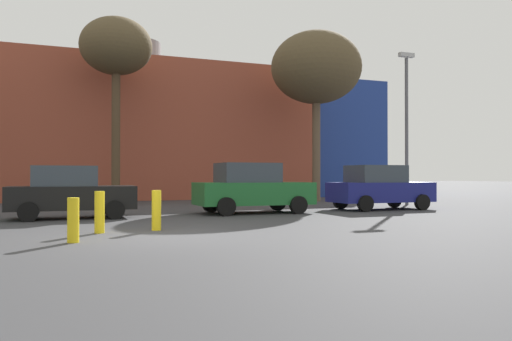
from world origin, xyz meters
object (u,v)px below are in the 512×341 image
parked_car_3 (252,188)px  bollard_yellow_0 (73,220)px  parked_car_4 (379,188)px  bollard_yellow_1 (156,210)px  parked_car_2 (70,192)px  bare_tree_2 (116,49)px  bare_tree_1 (316,68)px  bollard_yellow_2 (100,212)px  street_lamp (407,118)px

parked_car_3 → bollard_yellow_0: bearing=-135.1°
parked_car_4 → bollard_yellow_1: bearing=-155.1°
parked_car_3 → parked_car_2: bearing=-180.0°
parked_car_2 → bare_tree_2: (2.32, 8.51, 6.94)m
bare_tree_1 → bollard_yellow_2: 18.50m
parked_car_2 → bollard_yellow_1: parked_car_2 is taller
bare_tree_2 → bollard_yellow_1: bearing=-91.4°
parked_car_4 → bare_tree_2: bare_tree_2 is taller
parked_car_2 → parked_car_4: size_ratio=0.94×
bollard_yellow_0 → bollard_yellow_2: (0.65, 1.64, 0.04)m
bollard_yellow_0 → bollard_yellow_1: size_ratio=0.92×
bare_tree_1 → street_lamp: bare_tree_1 is taller
bare_tree_2 → bollard_yellow_2: bare_tree_2 is taller
bollard_yellow_0 → bollard_yellow_1: 2.72m
bare_tree_2 → bollard_yellow_1: 15.08m
parked_car_3 → bollard_yellow_1: parked_car_3 is taller
parked_car_3 → bare_tree_1: bearing=47.5°
parked_car_2 → bollard_yellow_0: (-0.07, -6.46, -0.39)m
parked_car_2 → street_lamp: bearing=8.8°
parked_car_2 → bollard_yellow_1: 5.10m
parked_car_4 → bollard_yellow_0: (-12.16, -6.46, -0.44)m
parked_car_2 → bare_tree_2: size_ratio=0.43×
parked_car_3 → street_lamp: 9.78m
parked_car_4 → parked_car_2: bearing=-180.0°
bollard_yellow_1 → bare_tree_2: bearing=88.6°
street_lamp → bollard_yellow_2: bearing=-154.0°
parked_car_3 → bollard_yellow_1: bearing=-133.4°
parked_car_3 → street_lamp: street_lamp is taller
bare_tree_1 → bare_tree_2: bare_tree_1 is taller
parked_car_3 → street_lamp: bearing=14.9°
bare_tree_1 → bollard_yellow_0: 20.04m
bollard_yellow_2 → bare_tree_1: bearing=44.0°
parked_car_4 → street_lamp: (3.24, 2.38, 3.29)m
bare_tree_1 → bollard_yellow_2: (-12.36, -11.94, -6.86)m
bollard_yellow_0 → parked_car_2: bearing=89.4°
bollard_yellow_1 → street_lamp: street_lamp is taller
street_lamp → parked_car_4: bearing=-143.7°
bollard_yellow_2 → bare_tree_2: bearing=82.6°
street_lamp → bollard_yellow_1: bearing=-152.1°
bollard_yellow_1 → bollard_yellow_2: bearing=-174.6°
parked_car_4 → bollard_yellow_2: parked_car_4 is taller
parked_car_2 → parked_car_3: 6.42m
parked_car_4 → bollard_yellow_1: (-10.09, -4.68, -0.40)m
bollard_yellow_1 → bare_tree_1: bearing=47.2°
bare_tree_2 → street_lamp: size_ratio=1.28×
parked_car_3 → bare_tree_2: bare_tree_2 is taller
bare_tree_1 → bollard_yellow_0: size_ratio=9.97×
parked_car_4 → bare_tree_2: bearing=138.9°
parked_car_3 → bare_tree_2: bearing=115.7°
bollard_yellow_0 → bollard_yellow_2: bearing=68.5°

